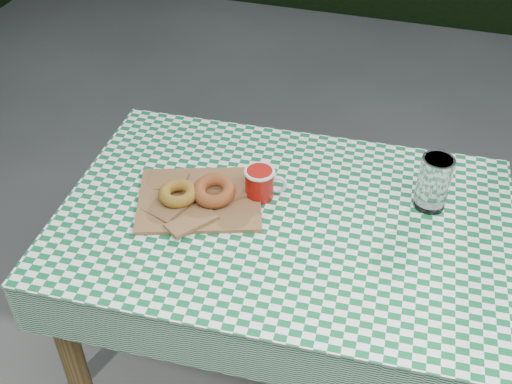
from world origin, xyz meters
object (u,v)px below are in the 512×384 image
coffee_mug (259,183)px  paper_bag (200,198)px  table (280,315)px  drinking_glass (434,183)px

coffee_mug → paper_bag: bearing=-168.4°
table → drinking_glass: 0.59m
paper_bag → coffee_mug: coffee_mug is taller
coffee_mug → drinking_glass: size_ratio=1.02×
coffee_mug → drinking_glass: drinking_glass is taller
drinking_glass → coffee_mug: bearing=-167.6°
paper_bag → drinking_glass: bearing=15.5°
table → drinking_glass: (0.34, 0.15, 0.45)m
paper_bag → coffee_mug: bearing=24.2°
table → drinking_glass: drinking_glass is taller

